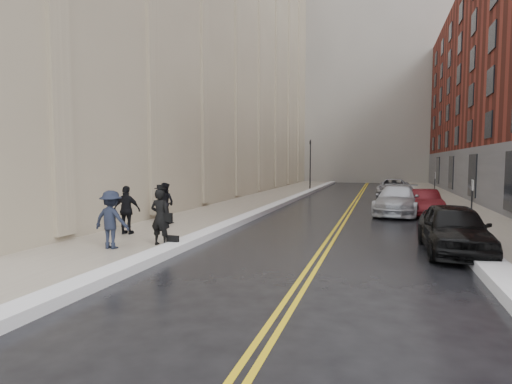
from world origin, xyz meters
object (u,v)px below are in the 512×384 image
Objects in this scene: car_maroon at (423,202)px; car_silver_far at (394,188)px; pedestrian_a at (165,203)px; car_silver_near at (397,200)px; pedestrian_b at (111,220)px; pedestrian_c at (127,210)px; car_black at (454,229)px; pedestrian_main at (160,217)px.

car_silver_far is (-1.22, 11.84, 0.05)m from car_maroon.
car_silver_far is 2.94× the size of pedestrian_a.
pedestrian_a is (-10.40, -19.78, 0.32)m from car_silver_far.
pedestrian_a is at bearing -135.94° from car_silver_near.
pedestrian_c reaches higher than pedestrian_b.
pedestrian_a is 2.79m from pedestrian_c.
car_black reaches higher than car_silver_far.
pedestrian_c is (-0.04, -2.79, 0.01)m from pedestrian_a.
pedestrian_c is at bearing -65.77° from pedestrian_b.
car_maroon is at bearing -128.15° from pedestrian_main.
pedestrian_a is (-11.63, -7.94, 0.37)m from car_maroon.
car_black is 2.52× the size of pedestrian_a.
car_maroon is at bearing -143.60° from pedestrian_c.
pedestrian_a is at bearing -97.00° from pedestrian_c.
pedestrian_c is (-10.31, -10.62, 0.28)m from car_silver_near.
car_maroon is 2.30× the size of pedestrian_b.
pedestrian_c reaches higher than car_black.
car_black is 2.47× the size of pedestrian_main.
car_silver_near is (-1.35, -0.11, 0.10)m from car_maroon.
pedestrian_c is at bearing -31.80° from pedestrian_main.
pedestrian_main reaches higher than car_black.
pedestrian_main is 1.55m from pedestrian_b.
car_silver_near is 2.98× the size of pedestrian_b.
pedestrian_b is (1.04, -5.14, 0.01)m from pedestrian_a.
pedestrian_a is 0.99× the size of pedestrian_b.
car_silver_far is at bearing 90.86° from car_maroon.
pedestrian_c is (-11.67, -0.92, 0.29)m from car_black.
car_silver_near is 15.92m from pedestrian_b.
pedestrian_main is 2.70m from pedestrian_c.
car_silver_near is at bearing -125.88° from pedestrian_b.
pedestrian_a reaches higher than car_black.
car_silver_near is 3.01× the size of pedestrian_a.
car_black is at bearing -82.63° from car_silver_far.
car_maroon is at bearing 11.17° from car_silver_near.
car_maroon is 14.08m from pedestrian_a.
pedestrian_a is at bearing -78.98° from pedestrian_b.
pedestrian_main is 1.01× the size of pedestrian_b.
car_black reaches higher than car_maroon.
pedestrian_b is (-9.23, -12.98, 0.28)m from car_silver_near.
pedestrian_b reaches higher than car_silver_far.
pedestrian_b reaches higher than car_silver_near.
pedestrian_b reaches higher than pedestrian_a.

